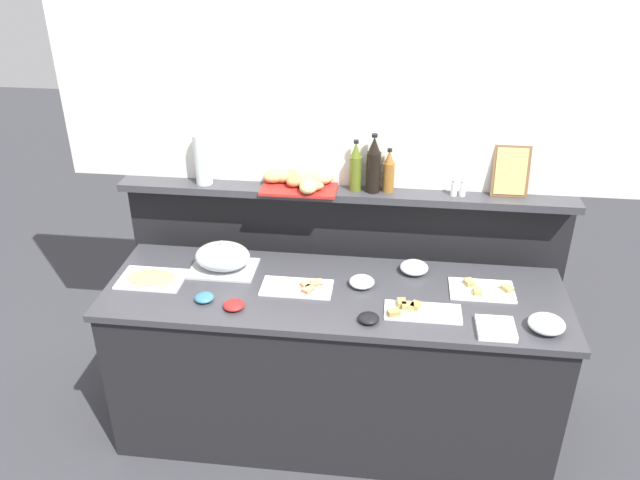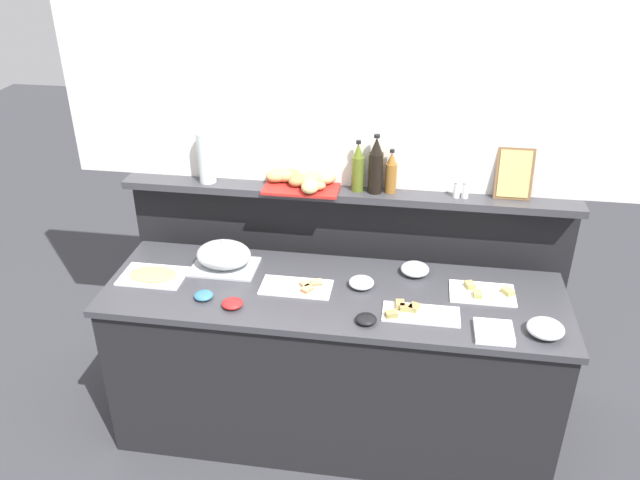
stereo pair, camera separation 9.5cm
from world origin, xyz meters
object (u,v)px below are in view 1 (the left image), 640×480
bread_basket (298,180)px  glass_bowl_small (362,282)px  sandwich_platter_rear (300,287)px  serving_cloche (223,257)px  sandwich_platter_side (418,311)px  framed_picture (511,171)px  cold_cuts_platter (152,278)px  olive_oil_bottle (355,168)px  glass_bowl_medium (414,268)px  wine_bottle_dark (373,166)px  vinegar_bottle_amber (389,173)px  napkin_stack (496,328)px  condiment_bowl_red (204,298)px  glass_bowl_large (547,324)px  condiment_bowl_dark (234,305)px  water_carafe (203,159)px  condiment_bowl_cream (369,318)px  salt_shaker (454,188)px  sandwich_platter_front (482,290)px  pepper_shaker (463,188)px

bread_basket → glass_bowl_small: bearing=-46.9°
sandwich_platter_rear → glass_bowl_small: 0.31m
serving_cloche → bread_basket: size_ratio=0.81×
sandwich_platter_side → bread_basket: size_ratio=0.85×
framed_picture → cold_cuts_platter: bearing=-164.3°
serving_cloche → olive_oil_bottle: (0.65, 0.33, 0.40)m
glass_bowl_medium → wine_bottle_dark: wine_bottle_dark is taller
vinegar_bottle_amber → napkin_stack: bearing=-53.8°
framed_picture → condiment_bowl_red: bearing=-156.1°
glass_bowl_large → napkin_stack: bearing=-171.2°
condiment_bowl_dark → olive_oil_bottle: 0.96m
condiment_bowl_dark → water_carafe: (-0.30, 0.66, 0.47)m
glass_bowl_small → condiment_bowl_cream: size_ratio=1.28×
bread_basket → salt_shaker: bearing=-0.6°
sandwich_platter_side → bread_basket: bread_basket is taller
vinegar_bottle_amber → bread_basket: vinegar_bottle_amber is taller
wine_bottle_dark → condiment_bowl_cream: bearing=-87.6°
bread_basket → napkin_stack: bearing=-35.2°
sandwich_platter_front → napkin_stack: 0.33m
serving_cloche → vinegar_bottle_amber: vinegar_bottle_amber is taller
cold_cuts_platter → framed_picture: 1.91m
framed_picture → vinegar_bottle_amber: bearing=-177.8°
napkin_stack → condiment_bowl_dark: bearing=178.4°
glass_bowl_small → salt_shaker: salt_shaker is taller
sandwich_platter_side → vinegar_bottle_amber: bearing=105.9°
sandwich_platter_front → glass_bowl_small: 0.59m
cold_cuts_platter → pepper_shaker: pepper_shaker is taller
sandwich_platter_side → salt_shaker: salt_shaker is taller
sandwich_platter_rear → glass_bowl_small: (0.30, 0.06, 0.01)m
glass_bowl_medium → napkin_stack: glass_bowl_medium is taller
sandwich_platter_rear → condiment_bowl_red: bearing=-160.2°
serving_cloche → olive_oil_bottle: bearing=26.6°
pepper_shaker → water_carafe: bearing=-180.0°
glass_bowl_small → pepper_shaker: (0.49, 0.39, 0.37)m
serving_cloche → condiment_bowl_red: (-0.02, -0.29, -0.06)m
salt_shaker → water_carafe: bearing=-180.0°
glass_bowl_medium → serving_cloche: bearing=-174.7°
sandwich_platter_rear → glass_bowl_small: size_ratio=2.80×
glass_bowl_medium → glass_bowl_small: (-0.26, -0.17, -0.00)m
cold_cuts_platter → condiment_bowl_dark: (0.47, -0.20, 0.01)m
sandwich_platter_side → vinegar_bottle_amber: size_ratio=1.52×
sandwich_platter_side → cold_cuts_platter: bearing=174.5°
glass_bowl_large → condiment_bowl_dark: size_ratio=1.62×
condiment_bowl_cream → napkin_stack: (0.57, -0.01, -0.00)m
cold_cuts_platter → wine_bottle_dark: 1.27m
glass_bowl_large → glass_bowl_medium: glass_bowl_large is taller
bread_basket → cold_cuts_platter: bearing=-145.7°
salt_shaker → condiment_bowl_red: bearing=-152.7°
sandwich_platter_rear → wine_bottle_dark: 0.74m
sandwich_platter_rear → pepper_shaker: pepper_shaker is taller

